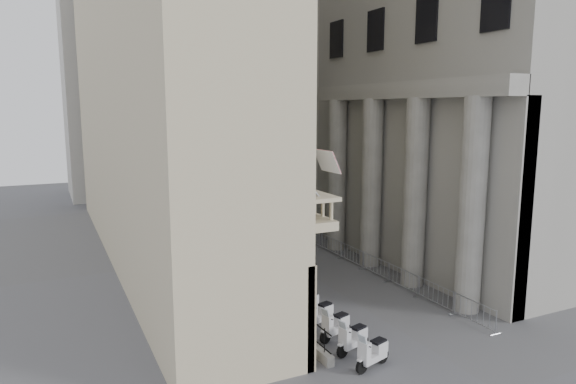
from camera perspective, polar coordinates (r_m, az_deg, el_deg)
name	(u,v)px	position (r m, az deg, el deg)	size (l,w,h in m)	color
far_building	(168,58)	(60.92, -13.21, 14.28)	(22.00, 10.00, 30.00)	beige
iron_fence	(215,265)	(31.98, -8.07, -8.00)	(0.30, 28.00, 1.40)	black
blue_awning	(285,225)	(42.16, -0.36, -3.67)	(1.60, 3.00, 3.00)	navy
flag	(325,355)	(20.93, 4.09, -17.58)	(1.00, 1.40, 8.20)	#9E0C11
scooter_0	(373,368)	(20.21, 9.38, -18.72)	(0.56, 1.40, 1.50)	silver
scooter_1	(353,353)	(21.19, 7.24, -17.28)	(0.56, 1.40, 1.50)	silver
scooter_2	(336,339)	(22.20, 5.31, -15.95)	(0.56, 1.40, 1.50)	silver
scooter_3	(320,327)	(23.25, 3.58, -14.72)	(0.56, 1.40, 1.50)	silver
scooter_4	(306,316)	(24.32, 2.02, -13.59)	(0.56, 1.40, 1.50)	silver
scooter_5	(293,306)	(25.41, 0.60, -12.54)	(0.56, 1.40, 1.50)	silver
scooter_6	(282,297)	(26.53, -0.69, -11.58)	(0.56, 1.40, 1.50)	silver
scooter_7	(271,289)	(27.67, -1.87, -10.69)	(0.56, 1.40, 1.50)	silver
scooter_8	(262,281)	(28.82, -2.94, -9.87)	(0.56, 1.40, 1.50)	silver
scooter_9	(253,274)	(29.99, -3.93, -9.11)	(0.56, 1.40, 1.50)	silver
scooter_10	(245,268)	(31.17, -4.84, -8.40)	(0.56, 1.40, 1.50)	silver
scooter_11	(237,262)	(32.36, -5.68, -7.74)	(0.56, 1.40, 1.50)	silver
scooter_12	(230,256)	(33.56, -6.46, -7.13)	(0.56, 1.40, 1.50)	silver
scooter_13	(223,251)	(34.77, -7.18, -6.56)	(0.56, 1.40, 1.50)	silver
barrier_0	(474,324)	(24.85, 19.94, -13.65)	(0.60, 2.40, 1.10)	#A1A4A9
barrier_1	(435,305)	(26.51, 16.02, -11.98)	(0.60, 2.40, 1.10)	#A1A4A9
barrier_2	(403,289)	(28.29, 12.62, -10.46)	(0.60, 2.40, 1.10)	#A1A4A9
barrier_3	(375,275)	(30.18, 9.67, -9.10)	(0.60, 2.40, 1.10)	#A1A4A9
barrier_4	(352,263)	(32.15, 7.08, -7.88)	(0.60, 2.40, 1.10)	#A1A4A9
barrier_5	(331,253)	(34.19, 4.81, -6.79)	(0.60, 2.40, 1.10)	#A1A4A9
barrier_6	(313,244)	(36.29, 2.81, -5.82)	(0.60, 2.40, 1.10)	#A1A4A9
barrier_7	(297,236)	(38.43, 1.04, -4.95)	(0.60, 2.40, 1.10)	#A1A4A9
barrier_8	(283,229)	(40.62, -0.54, -4.17)	(0.60, 2.40, 1.10)	#A1A4A9
barrier_9	(271,223)	(42.84, -1.95, -3.46)	(0.60, 2.40, 1.10)	#A1A4A9
security_tent	(205,190)	(40.85, -9.17, 0.23)	(4.57, 4.57, 3.72)	silver
street_lamp	(219,189)	(31.14, -7.66, 0.36)	(2.50, 0.84, 7.85)	gray
info_kiosk	(217,251)	(31.68, -7.88, -6.48)	(0.55, 0.86, 1.76)	black
pedestrian_a	(225,208)	(44.38, -7.05, -1.81)	(0.70, 0.46, 1.93)	black
pedestrian_b	(215,197)	(49.98, -8.06, -0.57)	(0.95, 0.74, 1.95)	black
pedestrian_c	(227,208)	(45.03, -6.75, -1.77)	(0.84, 0.55, 1.73)	black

